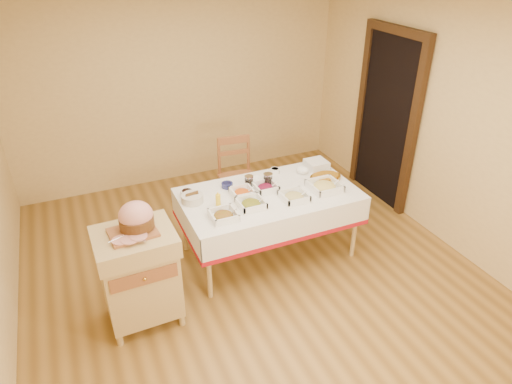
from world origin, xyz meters
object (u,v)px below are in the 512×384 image
Objects in this scene: preserve_jar_right at (268,180)px; plate_stack at (316,164)px; ham_on_board at (136,219)px; bread_basket at (192,198)px; dining_chair at (237,176)px; brass_platter at (325,177)px; dining_table at (269,206)px; mustard_bottle at (218,200)px; preserve_jar_left at (249,182)px; butcher_cart at (139,272)px.

preserve_jar_right is 0.56× the size of plate_stack.
bread_basket is (0.64, 0.57, -0.25)m from ham_on_board.
brass_platter is at bearing -53.56° from dining_chair.
dining_chair is at bearing 88.85° from dining_table.
dining_table is at bearing 2.72° from mustard_bottle.
brass_platter is at bearing -12.70° from preserve_jar_left.
plate_stack is (0.88, 0.10, -0.01)m from preserve_jar_left.
brass_platter is (2.15, 0.49, 0.25)m from butcher_cart.
preserve_jar_left is 0.21m from preserve_jar_right.
dining_chair is 4.38× the size of bread_basket.
preserve_jar_left is (-0.13, 0.22, 0.22)m from dining_table.
ham_on_board reaches higher than bread_basket.
preserve_jar_left is at bearing 26.60° from ham_on_board.
butcher_cart is 2.33× the size of ham_on_board.
butcher_cart is 1.51m from preserve_jar_left.
preserve_jar_right is at bearing 21.83° from ham_on_board.
bread_basket is (-0.78, 0.15, 0.20)m from dining_table.
ham_on_board is 2.30m from plate_stack.
bread_basket reaches higher than brass_platter.
mustard_bottle is (0.85, 0.39, -0.22)m from ham_on_board.
dining_table is at bearing -59.21° from preserve_jar_left.
ham_on_board reaches higher than butcher_cart.
plate_stack is (0.75, 0.32, 0.20)m from dining_table.
butcher_cart is 1.67m from preserve_jar_right.
preserve_jar_left reaches higher than bread_basket.
bread_basket is 0.96× the size of plate_stack.
bread_basket is at bearing 169.36° from dining_table.
mustard_bottle reaches higher than dining_table.
preserve_jar_left is at bearing -101.71° from dining_chair.
brass_platter is at bearing 12.17° from ham_on_board.
preserve_jar_right is (0.05, -0.78, 0.32)m from dining_chair.
plate_stack reaches higher than brass_platter.
ham_on_board is at bearing 38.12° from butcher_cart.
butcher_cart is (-1.46, -0.45, -0.06)m from dining_table.
preserve_jar_right is 0.64m from brass_platter.
plate_stack is at bearing 12.36° from preserve_jar_right.
dining_chair is 1.19m from mustard_bottle.
butcher_cart is at bearing -157.66° from preserve_jar_right.
mustard_bottle is at bearing -165.10° from plate_stack.
ham_on_board is 0.89m from bread_basket.
preserve_jar_right is 0.67m from mustard_bottle.
dining_table is 8.22× the size of bread_basket.
butcher_cart is 7.77× the size of preserve_jar_left.
preserve_jar_right reaches higher than plate_stack.
brass_platter is at bearing -100.83° from plate_stack.
bread_basket is at bearing -178.12° from preserve_jar_right.
ham_on_board is 3.33× the size of preserve_jar_left.
ham_on_board reaches higher than preserve_jar_left.
butcher_cart is at bearing -160.63° from plate_stack.
brass_platter is (2.11, 0.46, -0.27)m from ham_on_board.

